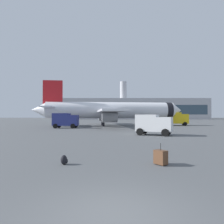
% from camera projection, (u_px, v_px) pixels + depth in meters
% --- Properties ---
extents(ground_plane, '(400.00, 400.00, 0.00)m').
position_uv_depth(ground_plane, '(114.00, 216.00, 5.20)').
color(ground_plane, '#515456').
extents(airplane_at_gate, '(35.76, 32.35, 10.50)m').
position_uv_depth(airplane_at_gate, '(110.00, 110.00, 49.14)').
color(airplane_at_gate, white).
rests_on(airplane_at_gate, ground).
extents(service_truck, '(4.88, 2.68, 2.90)m').
position_uv_depth(service_truck, '(65.00, 120.00, 40.43)').
color(service_truck, navy).
rests_on(service_truck, ground).
extents(fuel_truck, '(6.35, 3.66, 3.20)m').
position_uv_depth(fuel_truck, '(175.00, 118.00, 50.96)').
color(fuel_truck, yellow).
rests_on(fuel_truck, ground).
extents(cargo_van, '(4.83, 3.70, 2.60)m').
position_uv_depth(cargo_van, '(154.00, 124.00, 26.21)').
color(cargo_van, white).
rests_on(cargo_van, ground).
extents(safety_cone_near, '(0.44, 0.44, 0.60)m').
position_uv_depth(safety_cone_near, '(141.00, 124.00, 51.27)').
color(safety_cone_near, '#F2590C').
rests_on(safety_cone_near, ground).
extents(safety_cone_mid, '(0.44, 0.44, 0.71)m').
position_uv_depth(safety_cone_mid, '(102.00, 123.00, 55.22)').
color(safety_cone_mid, '#F2590C').
rests_on(safety_cone_mid, ground).
extents(safety_cone_far, '(0.44, 0.44, 0.63)m').
position_uv_depth(safety_cone_far, '(151.00, 126.00, 42.94)').
color(safety_cone_far, '#F2590C').
rests_on(safety_cone_far, ground).
extents(rolling_suitcase, '(0.70, 0.75, 1.10)m').
position_uv_depth(rolling_suitcase, '(161.00, 157.00, 10.55)').
color(rolling_suitcase, brown).
rests_on(rolling_suitcase, ground).
extents(traveller_backpack, '(0.36, 0.40, 0.48)m').
position_uv_depth(traveller_backpack, '(64.00, 160.00, 10.61)').
color(traveller_backpack, black).
rests_on(traveller_backpack, ground).
extents(terminal_building, '(96.14, 23.02, 25.12)m').
position_uv_depth(terminal_building, '(132.00, 109.00, 139.82)').
color(terminal_building, '#B2B2B7').
rests_on(terminal_building, ground).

